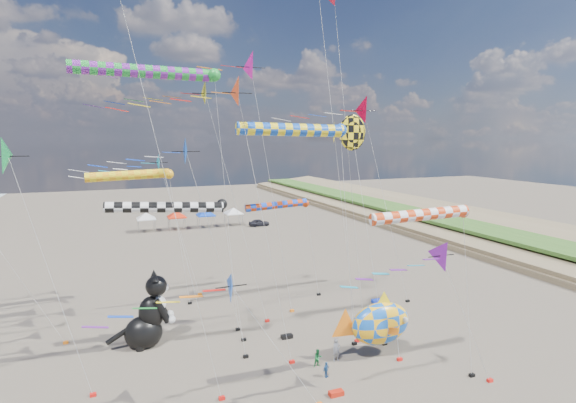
# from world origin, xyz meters

# --- Properties ---
(delta_kite_0) EXTENTS (10.50, 2.12, 15.80)m
(delta_kite_0) POSITION_xyz_m (-6.68, 14.55, 14.42)
(delta_kite_0) COLOR #144BB6
(delta_kite_0) RESTS_ON ground
(delta_kite_1) EXTENTS (10.65, 1.97, 8.53)m
(delta_kite_1) POSITION_xyz_m (-5.20, 4.67, 7.21)
(delta_kite_1) COLOR blue
(delta_kite_1) RESTS_ON ground
(delta_kite_3) EXTENTS (15.08, 2.66, 22.70)m
(delta_kite_3) POSITION_xyz_m (-1.44, 18.64, 21.08)
(delta_kite_3) COLOR #E3149E
(delta_kite_3) RESTS_ON ground
(delta_kite_4) EXTENTS (12.35, 2.14, 20.09)m
(delta_kite_4) POSITION_xyz_m (-4.79, 17.35, 18.68)
(delta_kite_4) COLOR yellow
(delta_kite_4) RESTS_ON ground
(delta_kite_5) EXTENTS (11.25, 1.77, 14.31)m
(delta_kite_5) POSITION_xyz_m (-9.01, 26.09, 13.02)
(delta_kite_5) COLOR #119CB6
(delta_kite_5) RESTS_ON ground
(delta_kite_6) EXTENTS (13.85, 2.71, 19.40)m
(delta_kite_6) POSITION_xyz_m (9.70, 16.80, 17.79)
(delta_kite_6) COLOR #C50025
(delta_kite_6) RESTS_ON ground
(delta_kite_7) EXTENTS (9.50, 2.01, 9.91)m
(delta_kite_7) POSITION_xyz_m (6.67, 2.97, 8.59)
(delta_kite_7) COLOR purple
(delta_kite_7) RESTS_ON ground
(delta_kite_9) EXTENTS (9.96, 2.06, 19.37)m
(delta_kite_9) POSITION_xyz_m (-4.02, 9.95, 18.01)
(delta_kite_9) COLOR #FF4916
(delta_kite_9) RESTS_ON ground
(windsock_0) EXTENTS (8.07, 0.75, 11.47)m
(windsock_0) POSITION_xyz_m (5.85, 3.90, 11.04)
(windsock_0) COLOR red
(windsock_0) RESTS_ON ground
(windsock_1) EXTENTS (9.11, 0.90, 16.56)m
(windsock_1) POSITION_xyz_m (0.56, 10.81, 16.05)
(windsock_1) COLOR blue
(windsock_1) RESTS_ON ground
(windsock_2) EXTENTS (11.57, 0.96, 20.69)m
(windsock_2) POSITION_xyz_m (-8.17, 16.58, 20.15)
(windsock_2) COLOR green
(windsock_2) RESTS_ON ground
(windsock_3) EXTENTS (7.64, 0.73, 9.73)m
(windsock_3) POSITION_xyz_m (3.41, 21.62, 9.31)
(windsock_3) COLOR #BE360D
(windsock_3) RESTS_ON ground
(windsock_4) EXTENTS (9.03, 0.72, 11.55)m
(windsock_4) POSITION_xyz_m (-7.73, 11.89, 11.13)
(windsock_4) COLOR black
(windsock_4) RESTS_ON ground
(windsock_5) EXTENTS (8.58, 0.86, 12.81)m
(windsock_5) POSITION_xyz_m (-9.39, 23.98, 12.33)
(windsock_5) COLOR #F8AA14
(windsock_5) RESTS_ON ground
(angelfish_kite) EXTENTS (3.74, 3.02, 17.29)m
(angelfish_kite) POSITION_xyz_m (5.24, 11.93, 15.84)
(angelfish_kite) COLOR yellow
(angelfish_kite) RESTS_ON ground
(cat_inflatable) EXTENTS (4.29, 2.21, 5.73)m
(cat_inflatable) POSITION_xyz_m (-9.24, 16.53, 2.87)
(cat_inflatable) COLOR black
(cat_inflatable) RESTS_ON ground
(fish_inflatable) EXTENTS (6.20, 2.53, 4.88)m
(fish_inflatable) POSITION_xyz_m (5.97, 8.46, 2.53)
(fish_inflatable) COLOR blue
(fish_inflatable) RESTS_ON ground
(person_adult) EXTENTS (0.61, 0.42, 1.61)m
(person_adult) POSITION_xyz_m (2.85, 9.09, 0.81)
(person_adult) COLOR gray
(person_adult) RESTS_ON ground
(child_green) EXTENTS (0.66, 0.54, 1.25)m
(child_green) POSITION_xyz_m (1.31, 8.84, 0.62)
(child_green) COLOR #1C7838
(child_green) RESTS_ON ground
(child_blue) EXTENTS (0.66, 0.52, 1.04)m
(child_blue) POSITION_xyz_m (1.22, 7.42, 0.52)
(child_blue) COLOR #285691
(child_blue) RESTS_ON ground
(kite_bag_0) EXTENTS (0.90, 0.44, 0.30)m
(kite_bag_0) POSITION_xyz_m (0.95, 13.73, 0.15)
(kite_bag_0) COLOR black
(kite_bag_0) RESTS_ON ground
(kite_bag_1) EXTENTS (0.90, 0.44, 0.30)m
(kite_bag_1) POSITION_xyz_m (0.82, 5.26, 0.15)
(kite_bag_1) COLOR red
(kite_bag_1) RESTS_ON ground
(kite_bag_3) EXTENTS (0.90, 0.44, 0.30)m
(kite_bag_3) POSITION_xyz_m (11.78, 17.81, 0.15)
(kite_bag_3) COLOR #1330C2
(kite_bag_3) RESTS_ON ground
(tent_row) EXTENTS (19.20, 4.20, 3.80)m
(tent_row) POSITION_xyz_m (1.50, 60.00, 3.15)
(tent_row) COLOR silver
(tent_row) RESTS_ON ground
(parked_car) EXTENTS (3.69, 1.51, 1.25)m
(parked_car) POSITION_xyz_m (13.15, 58.00, 0.63)
(parked_car) COLOR #26262D
(parked_car) RESTS_ON ground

